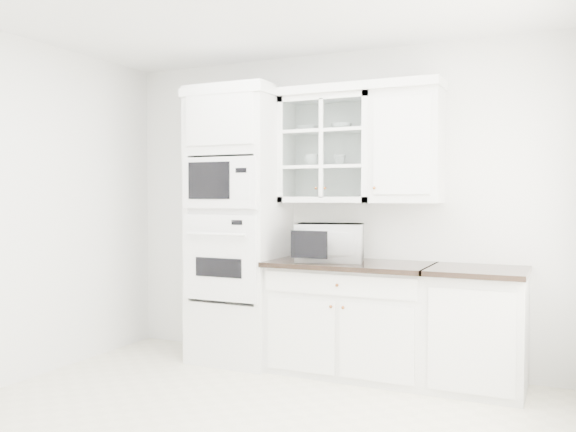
% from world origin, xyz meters
% --- Properties ---
extents(ground, '(4.00, 3.50, 0.01)m').
position_xyz_m(ground, '(0.00, 0.00, 0.01)').
color(ground, beige).
rests_on(ground, ground).
extents(room_shell, '(4.00, 3.50, 2.70)m').
position_xyz_m(room_shell, '(0.00, 0.43, 1.78)').
color(room_shell, white).
rests_on(room_shell, ground).
extents(oven_column, '(0.76, 0.68, 2.40)m').
position_xyz_m(oven_column, '(-0.75, 1.42, 1.20)').
color(oven_column, white).
rests_on(oven_column, ground).
extents(base_cabinet_run, '(1.32, 0.67, 0.92)m').
position_xyz_m(base_cabinet_run, '(0.28, 1.45, 0.46)').
color(base_cabinet_run, white).
rests_on(base_cabinet_run, ground).
extents(extra_base_cabinet, '(0.72, 0.67, 0.92)m').
position_xyz_m(extra_base_cabinet, '(1.28, 1.45, 0.46)').
color(extra_base_cabinet, white).
rests_on(extra_base_cabinet, ground).
extents(upper_cabinet_glass, '(0.80, 0.33, 0.90)m').
position_xyz_m(upper_cabinet_glass, '(0.03, 1.58, 1.85)').
color(upper_cabinet_glass, white).
rests_on(upper_cabinet_glass, room_shell).
extents(upper_cabinet_solid, '(0.55, 0.33, 0.90)m').
position_xyz_m(upper_cabinet_solid, '(0.71, 1.58, 1.85)').
color(upper_cabinet_solid, white).
rests_on(upper_cabinet_solid, room_shell).
extents(crown_molding, '(2.14, 0.38, 0.07)m').
position_xyz_m(crown_molding, '(-0.07, 1.56, 2.33)').
color(crown_molding, white).
rests_on(crown_molding, room_shell).
extents(countertop_microwave, '(0.63, 0.56, 0.31)m').
position_xyz_m(countertop_microwave, '(0.11, 1.41, 1.08)').
color(countertop_microwave, white).
rests_on(countertop_microwave, base_cabinet_run).
extents(bowl_a, '(0.21, 0.21, 0.05)m').
position_xyz_m(bowl_a, '(-0.14, 1.59, 2.04)').
color(bowl_a, white).
rests_on(bowl_a, upper_cabinet_glass).
extents(bowl_b, '(0.19, 0.19, 0.05)m').
position_xyz_m(bowl_b, '(0.15, 1.57, 2.04)').
color(bowl_b, white).
rests_on(bowl_b, upper_cabinet_glass).
extents(cup_a, '(0.15, 0.15, 0.10)m').
position_xyz_m(cup_a, '(-0.12, 1.58, 1.76)').
color(cup_a, white).
rests_on(cup_a, upper_cabinet_glass).
extents(cup_b, '(0.12, 0.12, 0.09)m').
position_xyz_m(cup_b, '(0.13, 1.60, 1.76)').
color(cup_b, white).
rests_on(cup_b, upper_cabinet_glass).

